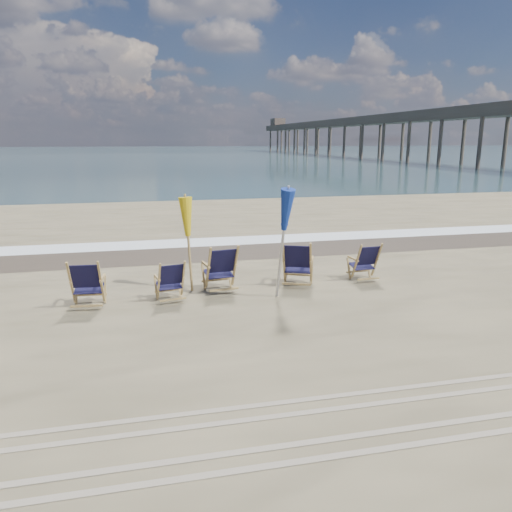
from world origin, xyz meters
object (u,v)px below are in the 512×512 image
Objects in this scene: beach_chair_4 at (377,261)px; beach_chair_1 at (183,280)px; umbrella_blue at (282,213)px; fishing_pier at (376,131)px; umbrella_yellow at (188,222)px; beach_chair_2 at (235,268)px; beach_chair_0 at (101,284)px; beach_chair_3 at (311,265)px.

beach_chair_1 is at bearing 2.54° from beach_chair_4.
umbrella_blue is (-2.61, -0.89, 1.36)m from beach_chair_4.
fishing_pier reaches higher than umbrella_blue.
umbrella_yellow reaches higher than beach_chair_1.
beach_chair_1 is 0.44× the size of umbrella_yellow.
beach_chair_4 is (3.44, 0.08, -0.07)m from beach_chair_2.
fishing_pier reaches higher than beach_chair_1.
umbrella_yellow is at bearing -6.67° from beach_chair_4.
beach_chair_0 is 0.94× the size of beach_chair_3.
umbrella_yellow reaches higher than beach_chair_2.
umbrella_blue is at bearing 159.06° from beach_chair_1.
beach_chair_4 is at bearing 173.67° from beach_chair_2.
umbrella_yellow is at bearing -115.55° from beach_chair_1.
beach_chair_0 is at bearing -5.52° from beach_chair_1.
beach_chair_0 reaches higher than beach_chair_4.
beach_chair_0 is 0.43× the size of umbrella_blue.
fishing_pier reaches higher than beach_chair_0.
beach_chair_0 is 6.27m from beach_chair_4.
beach_chair_2 is at bearing -118.27° from fishing_pier.
beach_chair_0 is at bearing 28.65° from beach_chair_3.
beach_chair_2 is 1.43m from umbrella_yellow.
fishing_pier is at bearing 61.01° from umbrella_yellow.
umbrella_blue reaches higher than beach_chair_3.
beach_chair_1 is 0.01× the size of fishing_pier.
umbrella_yellow is (-2.68, 0.45, 1.00)m from beach_chair_3.
umbrella_yellow is at bearing 13.96° from beach_chair_3.
umbrella_yellow reaches higher than beach_chair_0.
beach_chair_1 is 0.95× the size of beach_chair_4.
beach_chair_2 is 1.00× the size of beach_chair_3.
beach_chair_1 is 82.00m from fishing_pier.
beach_chair_4 is at bearing 18.81° from umbrella_blue.
beach_chair_0 is 2.27m from umbrella_yellow.
beach_chair_1 is 4.64m from beach_chair_4.
beach_chair_4 is at bearing -149.35° from beach_chair_3.
umbrella_yellow is (-4.41, 0.24, 1.07)m from beach_chair_4.
beach_chair_2 is at bearing -2.17° from beach_chair_4.
beach_chair_0 is at bearing 2.06° from beach_chair_4.
umbrella_yellow is at bearing -150.18° from beach_chair_0.
beach_chair_4 is 3.08m from umbrella_blue.
beach_chair_0 is at bearing 2.99° from beach_chair_2.
beach_chair_2 is at bearing -18.36° from umbrella_yellow.
beach_chair_4 reaches higher than beach_chair_1.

